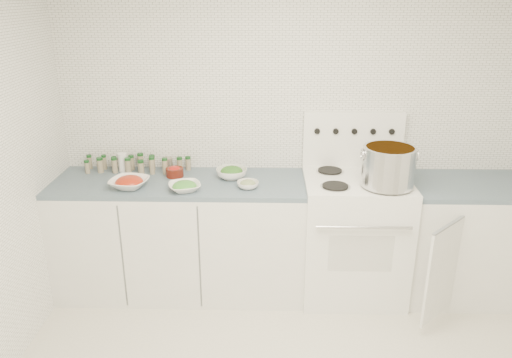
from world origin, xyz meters
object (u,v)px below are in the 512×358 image
at_px(stove, 353,232).
at_px(bowl_snowpea, 185,186).
at_px(bowl_tomato, 129,182).
at_px(stock_pot, 388,165).

bearing_deg(stove, bowl_snowpea, -171.53).
bearing_deg(bowl_tomato, stock_pot, -0.94).
distance_m(stock_pot, bowl_snowpea, 1.42).
relative_size(stove, stock_pot, 3.57).
bearing_deg(bowl_snowpea, bowl_tomato, 172.60).
height_order(stove, bowl_snowpea, stove).
height_order(stove, bowl_tomato, stove).
xyz_separation_m(stock_pot, bowl_tomato, (-1.81, 0.03, -0.16)).
relative_size(stove, bowl_snowpea, 4.86).
bearing_deg(bowl_snowpea, stove, 8.47).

